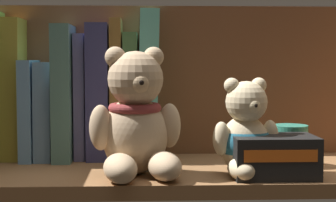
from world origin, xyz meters
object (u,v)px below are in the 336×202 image
at_px(book_9, 148,84).
at_px(pillar_candle, 290,145).
at_px(book_2, 32,109).
at_px(book_6, 99,91).
at_px(book_4, 66,92).
at_px(teddy_bear_smaller, 246,137).
at_px(teddy_bear_larger, 136,121).
at_px(book_1, 15,89).
at_px(book_5, 82,96).
at_px(book_3, 48,110).
at_px(small_product_box, 274,156).
at_px(book_8, 131,95).
at_px(book_7, 117,89).

bearing_deg(book_9, pillar_candle, -23.19).
bearing_deg(book_2, book_6, 0.00).
xyz_separation_m(book_4, teddy_bear_smaller, (0.27, -0.15, -0.06)).
bearing_deg(book_6, book_4, 180.00).
relative_size(teddy_bear_larger, pillar_candle, 2.88).
distance_m(book_1, book_5, 0.11).
bearing_deg(book_4, book_3, 180.00).
relative_size(pillar_candle, small_product_box, 0.54).
bearing_deg(book_6, book_1, 180.00).
height_order(teddy_bear_larger, teddy_bear_smaller, teddy_bear_larger).
bearing_deg(book_2, book_5, 0.00).
distance_m(book_4, book_6, 0.05).
height_order(book_9, teddy_bear_smaller, book_9).
bearing_deg(book_8, book_1, 180.00).
xyz_separation_m(book_7, teddy_bear_smaller, (0.19, -0.15, -0.06)).
height_order(book_2, teddy_bear_larger, teddy_bear_larger).
relative_size(book_3, book_4, 0.73).
bearing_deg(book_3, book_1, 180.00).
relative_size(book_6, teddy_bear_larger, 1.22).
bearing_deg(pillar_candle, small_product_box, -118.79).
height_order(book_2, small_product_box, book_2).
distance_m(book_2, book_8, 0.16).
relative_size(book_6, book_8, 1.07).
bearing_deg(book_5, book_9, 0.00).
bearing_deg(book_8, book_2, 180.00).
bearing_deg(book_1, book_3, 0.00).
height_order(pillar_candle, small_product_box, pillar_candle).
xyz_separation_m(book_5, book_7, (0.06, 0.00, 0.01)).
height_order(book_1, book_9, book_9).
distance_m(book_8, small_product_box, 0.28).
bearing_deg(book_7, book_5, 180.00).
bearing_deg(book_6, book_8, 0.00).
bearing_deg(book_2, book_7, 0.00).
relative_size(book_5, book_7, 0.89).
relative_size(book_4, book_5, 1.07).
relative_size(book_8, small_product_box, 1.79).
height_order(book_6, pillar_candle, book_6).
xyz_separation_m(book_4, book_8, (0.11, 0.00, -0.01)).
bearing_deg(book_9, book_7, 180.00).
distance_m(book_4, book_9, 0.14).
relative_size(book_2, small_product_box, 1.41).
distance_m(book_1, book_4, 0.09).
bearing_deg(teddy_bear_larger, pillar_candle, 14.67).
bearing_deg(book_2, teddy_bear_larger, -41.40).
relative_size(book_4, book_7, 0.95).
distance_m(teddy_bear_larger, pillar_candle, 0.25).
height_order(book_1, teddy_bear_larger, book_1).
bearing_deg(book_8, pillar_candle, -20.67).
xyz_separation_m(book_4, book_5, (0.03, 0.00, -0.01)).
relative_size(book_6, book_7, 0.97).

